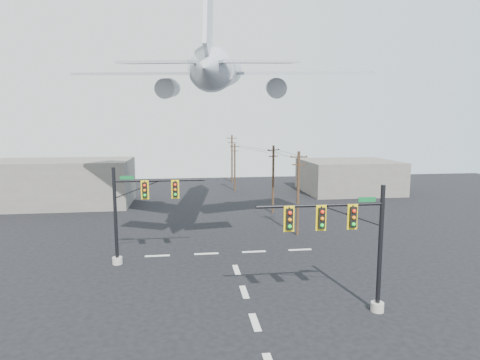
{
  "coord_description": "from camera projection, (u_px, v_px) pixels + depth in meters",
  "views": [
    {
      "loc": [
        -3.56,
        -20.16,
        10.64
      ],
      "look_at": [
        -0.14,
        5.0,
        7.12
      ],
      "focal_mm": 30.0,
      "sensor_mm": 36.0,
      "label": 1
    }
  ],
  "objects": [
    {
      "name": "airliner",
      "position": [
        222.0,
        71.0,
        37.43
      ],
      "size": [
        27.9,
        29.7,
        7.77
      ],
      "rotation": [
        0.0,
        -0.12,
        1.41
      ],
      "color": "#A4A8AF"
    },
    {
      "name": "utility_pole_b",
      "position": [
        273.0,
        178.0,
        47.98
      ],
      "size": [
        1.58,
        0.72,
        8.19
      ],
      "rotation": [
        0.0,
        0.0,
        0.38
      ],
      "color": "#442D1D",
      "rests_on": "ground"
    },
    {
      "name": "power_lines",
      "position": [
        252.0,
        147.0,
        55.7
      ],
      "size": [
        4.28,
        36.7,
        0.28
      ],
      "color": "black"
    },
    {
      "name": "building_left",
      "position": [
        61.0,
        183.0,
        53.0
      ],
      "size": [
        18.0,
        10.0,
        6.0
      ],
      "primitive_type": "cube",
      "color": "#6A665D",
      "rests_on": "ground"
    },
    {
      "name": "ground",
      "position": [
        255.0,
        322.0,
        21.73
      ],
      "size": [
        120.0,
        120.0,
        0.0
      ],
      "primitive_type": "plane",
      "color": "black",
      "rests_on": "ground"
    },
    {
      "name": "building_right",
      "position": [
        348.0,
        176.0,
        63.57
      ],
      "size": [
        14.0,
        12.0,
        5.0
      ],
      "primitive_type": "cube",
      "color": "#6A665D",
      "rests_on": "ground"
    },
    {
      "name": "utility_pole_a",
      "position": [
        298.0,
        192.0,
        38.31
      ],
      "size": [
        1.63,
        0.27,
        8.13
      ],
      "rotation": [
        0.0,
        0.0,
        -0.06
      ],
      "color": "#442D1D",
      "rests_on": "ground"
    },
    {
      "name": "utility_pole_d",
      "position": [
        232.0,
        158.0,
        74.0
      ],
      "size": [
        1.8,
        0.43,
        8.74
      ],
      "rotation": [
        0.0,
        0.0,
        0.17
      ],
      "color": "#442D1D",
      "rests_on": "ground"
    },
    {
      "name": "lane_markings",
      "position": [
        241.0,
        284.0,
        26.96
      ],
      "size": [
        14.0,
        21.2,
        0.01
      ],
      "color": "beige",
      "rests_on": "ground"
    },
    {
      "name": "signal_mast_near",
      "position": [
        350.0,
        242.0,
        22.15
      ],
      "size": [
        7.48,
        0.81,
        7.35
      ],
      "color": "#9A978C",
      "rests_on": "ground"
    },
    {
      "name": "utility_pole_c",
      "position": [
        235.0,
        166.0,
        64.19
      ],
      "size": [
        1.52,
        0.58,
        7.67
      ],
      "rotation": [
        0.0,
        0.0,
        0.31
      ],
      "color": "#442D1D",
      "rests_on": "ground"
    },
    {
      "name": "signal_mast_far",
      "position": [
        135.0,
        212.0,
        30.41
      ],
      "size": [
        7.16,
        0.82,
        7.5
      ],
      "color": "#9A978C",
      "rests_on": "ground"
    }
  ]
}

